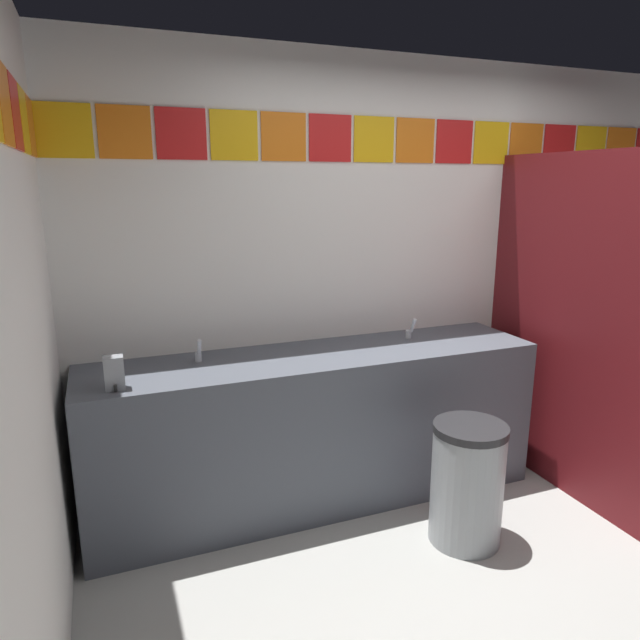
# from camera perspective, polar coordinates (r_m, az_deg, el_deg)

# --- Properties ---
(ground_plane) EXTENTS (9.25, 9.25, 0.00)m
(ground_plane) POSITION_cam_1_polar(r_m,az_deg,el_deg) (3.07, 24.10, -24.58)
(ground_plane) COLOR #9E9E99
(wall_back) EXTENTS (4.20, 0.09, 2.58)m
(wall_back) POSITION_cam_1_polar(r_m,az_deg,el_deg) (3.74, 8.73, 5.14)
(wall_back) COLOR white
(wall_back) RESTS_ON ground_plane
(vanity_counter) EXTENTS (2.60, 0.59, 0.90)m
(vanity_counter) POSITION_cam_1_polar(r_m,az_deg,el_deg) (3.37, -0.25, -10.63)
(vanity_counter) COLOR #4C515B
(vanity_counter) RESTS_ON ground_plane
(faucet_left) EXTENTS (0.04, 0.10, 0.14)m
(faucet_left) POSITION_cam_1_polar(r_m,az_deg,el_deg) (3.12, -12.10, -3.26)
(faucet_left) COLOR silver
(faucet_left) RESTS_ON vanity_counter
(faucet_right) EXTENTS (0.04, 0.10, 0.14)m
(faucet_right) POSITION_cam_1_polar(r_m,az_deg,el_deg) (3.55, 9.07, -1.06)
(faucet_right) COLOR silver
(faucet_right) RESTS_ON vanity_counter
(soap_dispenser) EXTENTS (0.09, 0.09, 0.16)m
(soap_dispenser) POSITION_cam_1_polar(r_m,az_deg,el_deg) (2.82, -20.01, -5.04)
(soap_dispenser) COLOR gray
(soap_dispenser) RESTS_ON vanity_counter
(stall_divider) EXTENTS (0.92, 1.47, 2.02)m
(stall_divider) POSITION_cam_1_polar(r_m,az_deg,el_deg) (3.56, 29.14, -1.66)
(stall_divider) COLOR maroon
(stall_divider) RESTS_ON ground_plane
(toilet) EXTENTS (0.39, 0.49, 0.74)m
(toilet) POSITION_cam_1_polar(r_m,az_deg,el_deg) (4.37, 25.55, -8.36)
(toilet) COLOR white
(toilet) RESTS_ON ground_plane
(trash_bin) EXTENTS (0.38, 0.38, 0.65)m
(trash_bin) POSITION_cam_1_polar(r_m,az_deg,el_deg) (3.15, 14.58, -15.60)
(trash_bin) COLOR #999EA3
(trash_bin) RESTS_ON ground_plane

